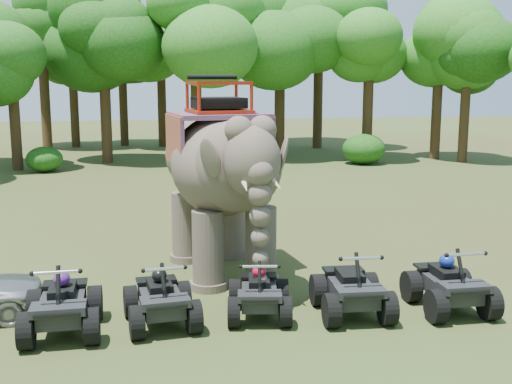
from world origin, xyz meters
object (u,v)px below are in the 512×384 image
Objects in this scene: atv_0 at (62,297)px; atv_2 at (259,287)px; elephant at (221,176)px; atv_3 at (352,281)px; atv_4 at (450,277)px; atv_1 at (161,291)px.

atv_2 is (3.57, 0.23, -0.08)m from atv_0.
elephant reaches higher than atv_3.
atv_2 is at bearing 175.64° from atv_4.
atv_1 is 1.84m from atv_2.
atv_0 is 7.28m from atv_4.
atv_3 reaches higher than atv_1.
elephant is 2.96× the size of atv_0.
atv_2 is at bearing 176.61° from atv_3.
elephant is 3.37× the size of atv_2.
elephant is 2.99× the size of atv_4.
atv_0 is 1.02× the size of atv_3.
elephant is at bearing 43.22° from atv_0.
atv_4 is (5.54, -0.16, 0.03)m from atv_1.
atv_2 is 1.77m from atv_3.
atv_1 is (1.73, 0.12, -0.04)m from atv_0.
atv_1 is at bearing -124.17° from elephant.
atv_0 is 1.01× the size of atv_4.
atv_4 is (4.09, -3.24, -1.59)m from elephant.
atv_1 reaches higher than atv_2.
elephant reaches higher than atv_2.
atv_4 is at bearing -2.26° from atv_0.
atv_2 is 0.89× the size of atv_4.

